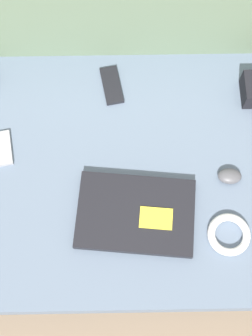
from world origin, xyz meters
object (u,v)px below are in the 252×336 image
(computer_mouse, at_px, (230,176))
(phone_small, at_px, (0,149))
(phone_silver, at_px, (112,85))
(laptop, at_px, (136,214))

(computer_mouse, distance_m, phone_small, 0.67)
(computer_mouse, bearing_deg, phone_silver, 140.13)
(computer_mouse, bearing_deg, laptop, -156.15)
(laptop, xyz_separation_m, computer_mouse, (0.27, 0.11, 0.00))
(laptop, relative_size, phone_silver, 2.52)
(phone_silver, distance_m, phone_small, 0.39)
(computer_mouse, distance_m, phone_silver, 0.45)
(computer_mouse, relative_size, phone_small, 0.59)
(laptop, bearing_deg, computer_mouse, 27.18)
(phone_silver, bearing_deg, computer_mouse, -52.72)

